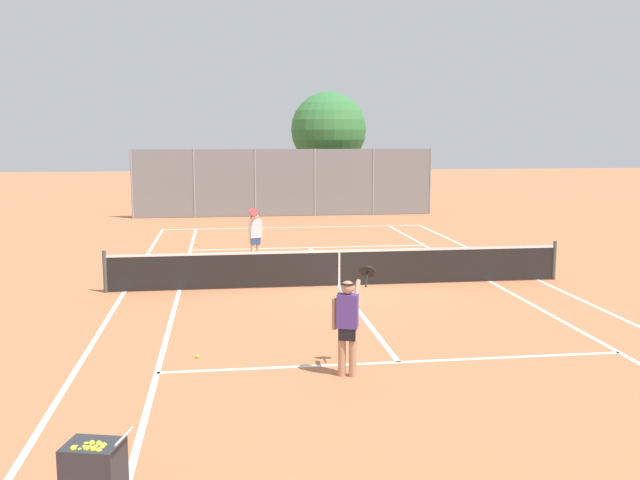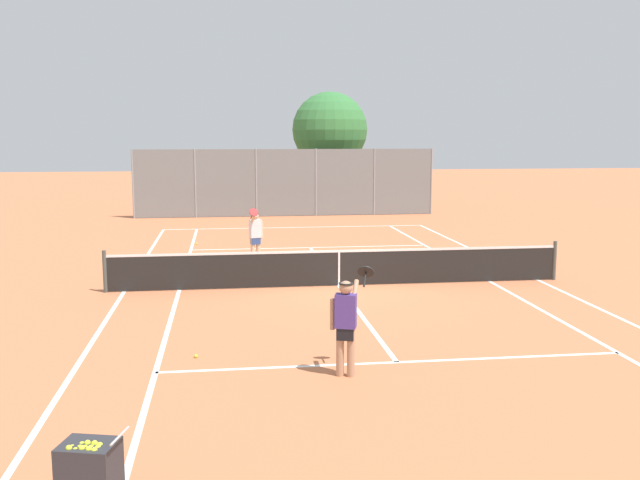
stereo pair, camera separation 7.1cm
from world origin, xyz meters
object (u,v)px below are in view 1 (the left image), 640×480
at_px(ball_cart, 94,473).
at_px(loose_tennis_ball_1, 311,284).
at_px(player_near_side, 348,321).
at_px(player_far_left, 255,234).
at_px(loose_tennis_ball_0, 196,244).
at_px(loose_tennis_ball_2, 197,356).
at_px(tennis_net, 339,267).
at_px(tree_behind_left, 328,132).

height_order(ball_cart, loose_tennis_ball_1, ball_cart).
height_order(player_near_side, player_far_left, same).
height_order(player_near_side, loose_tennis_ball_0, player_near_side).
relative_size(player_far_left, loose_tennis_ball_2, 26.88).
distance_m(tennis_net, tree_behind_left, 19.58).
distance_m(ball_cart, loose_tennis_ball_0, 18.67).
bearing_deg(ball_cart, loose_tennis_ball_1, 72.10).
bearing_deg(loose_tennis_ball_2, loose_tennis_ball_0, 92.10).
height_order(tennis_net, player_near_side, player_near_side).
height_order(loose_tennis_ball_1, tree_behind_left, tree_behind_left).
xyz_separation_m(tennis_net, loose_tennis_ball_0, (-3.97, 7.62, -0.48)).
bearing_deg(player_far_left, tennis_net, -59.40).
bearing_deg(tree_behind_left, loose_tennis_ball_0, -119.51).
relative_size(loose_tennis_ball_0, loose_tennis_ball_1, 1.00).
relative_size(ball_cart, loose_tennis_ball_0, 14.58).
bearing_deg(loose_tennis_ball_2, player_near_side, -27.26).
bearing_deg(loose_tennis_ball_0, ball_cart, -91.11).
bearing_deg(player_near_side, tree_behind_left, 82.31).
xyz_separation_m(tennis_net, loose_tennis_ball_2, (-3.49, -5.68, -0.48)).
bearing_deg(ball_cart, loose_tennis_ball_2, 80.97).
height_order(player_near_side, tree_behind_left, tree_behind_left).
distance_m(player_near_side, tree_behind_left, 26.48).
distance_m(loose_tennis_ball_0, loose_tennis_ball_2, 13.32).
relative_size(player_near_side, loose_tennis_ball_2, 26.88).
bearing_deg(loose_tennis_ball_0, tennis_net, -62.47).
distance_m(player_far_left, loose_tennis_ball_0, 4.70).
distance_m(player_far_left, tree_behind_left, 16.60).
bearing_deg(ball_cart, tree_behind_left, 77.18).
relative_size(ball_cart, player_near_side, 0.54).
distance_m(ball_cart, loose_tennis_ball_2, 5.44).
relative_size(player_near_side, tree_behind_left, 0.29).
bearing_deg(loose_tennis_ball_2, tennis_net, 58.47).
bearing_deg(tennis_net, player_far_left, 120.60).
relative_size(loose_tennis_ball_0, loose_tennis_ball_2, 1.00).
bearing_deg(loose_tennis_ball_0, loose_tennis_ball_2, -87.90).
xyz_separation_m(player_near_side, tree_behind_left, (3.52, 26.06, 3.13)).
bearing_deg(tennis_net, ball_cart, -111.46).
distance_m(player_far_left, loose_tennis_ball_2, 9.28).
height_order(loose_tennis_ball_0, loose_tennis_ball_2, same).
relative_size(tennis_net, tree_behind_left, 1.96).
bearing_deg(loose_tennis_ball_0, tree_behind_left, 60.49).
height_order(tennis_net, loose_tennis_ball_0, tennis_net).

